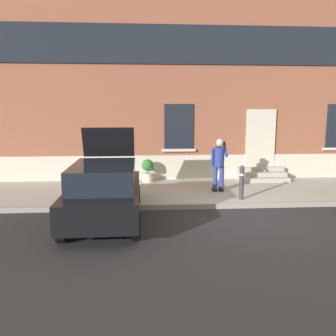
# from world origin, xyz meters

# --- Properties ---
(ground_plane) EXTENTS (80.00, 80.00, 0.00)m
(ground_plane) POSITION_xyz_m (0.00, 0.00, 0.00)
(ground_plane) COLOR #232326
(sidewalk) EXTENTS (24.00, 3.60, 0.15)m
(sidewalk) POSITION_xyz_m (0.00, 2.80, 0.07)
(sidewalk) COLOR #99968E
(sidewalk) RESTS_ON ground
(curb_edge) EXTENTS (24.00, 0.12, 0.15)m
(curb_edge) POSITION_xyz_m (0.00, 0.94, 0.07)
(curb_edge) COLOR gray
(curb_edge) RESTS_ON ground
(building_facade) EXTENTS (24.00, 1.52, 7.50)m
(building_facade) POSITION_xyz_m (0.00, 5.29, 3.73)
(building_facade) COLOR brown
(building_facade) RESTS_ON ground
(entrance_stoop) EXTENTS (1.83, 0.96, 0.48)m
(entrance_stoop) POSITION_xyz_m (1.75, 4.23, 0.34)
(entrance_stoop) COLOR #9E998E
(entrance_stoop) RESTS_ON sidewalk
(hatchback_car_black) EXTENTS (1.82, 4.08, 2.34)m
(hatchback_car_black) POSITION_xyz_m (-3.80, 0.01, 0.80)
(hatchback_car_black) COLOR black
(hatchback_car_black) RESTS_ON ground
(bollard_near_person) EXTENTS (0.15, 0.15, 1.04)m
(bollard_near_person) POSITION_xyz_m (0.14, 1.35, 0.71)
(bollard_near_person) COLOR #333338
(bollard_near_person) RESTS_ON sidewalk
(person_on_phone) EXTENTS (0.51, 0.47, 1.75)m
(person_on_phone) POSITION_xyz_m (-0.33, 2.42, 1.15)
(person_on_phone) COLOR navy
(person_on_phone) RESTS_ON sidewalk
(planter_olive) EXTENTS (0.44, 0.44, 0.86)m
(planter_olive) POSITION_xyz_m (-4.52, 4.20, 0.61)
(planter_olive) COLOR #606B38
(planter_olive) RESTS_ON sidewalk
(planter_cream) EXTENTS (0.44, 0.44, 0.86)m
(planter_cream) POSITION_xyz_m (-2.64, 4.14, 0.61)
(planter_cream) COLOR beige
(planter_cream) RESTS_ON sidewalk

